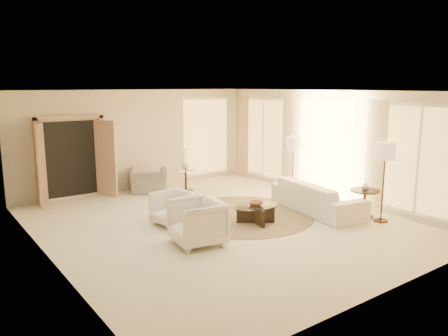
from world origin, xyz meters
TOP-DOWN VIEW (x-y plane):
  - room at (0.00, 0.00)m, footprint 7.04×8.04m
  - windows_right at (3.45, 0.10)m, footprint 0.10×6.40m
  - window_back_corner at (2.30, 3.95)m, footprint 1.70×0.10m
  - curtains_right at (3.40, 1.00)m, footprint 0.06×5.20m
  - french_doors at (-1.90, 3.82)m, footprint 1.95×0.66m
  - area_rug at (0.73, 0.21)m, footprint 4.14×4.14m
  - sofa at (2.34, -0.63)m, footprint 1.33×2.57m
  - armchair_left at (-0.85, 0.49)m, footprint 0.80×0.84m
  - armchair_right at (-1.07, -0.78)m, footprint 0.98×1.02m
  - accent_chair at (0.01, 3.40)m, footprint 1.18×1.02m
  - coffee_table at (0.62, -0.45)m, footprint 1.38×1.38m
  - end_table at (2.90, -1.53)m, footprint 0.65×0.65m
  - side_table at (0.88, 2.87)m, footprint 0.56×0.56m
  - floor_lamp_near at (2.90, 0.74)m, footprint 0.39×0.39m
  - floor_lamp_far at (2.90, -1.97)m, footprint 0.42×0.42m
  - bowl at (0.62, -0.45)m, footprint 0.35×0.35m
  - end_vase at (2.90, -1.53)m, footprint 0.22×0.22m
  - side_vase at (0.88, 2.87)m, footprint 0.27×0.27m

SIDE VIEW (x-z plane):
  - area_rug at x=0.73m, z-range 0.00..0.01m
  - coffee_table at x=0.62m, z-range 0.05..0.45m
  - sofa at x=2.34m, z-range 0.00..0.71m
  - armchair_left at x=-0.85m, z-range 0.00..0.78m
  - side_table at x=0.88m, z-range 0.07..0.72m
  - end_table at x=2.90m, z-range 0.11..0.73m
  - accent_chair at x=0.01m, z-range 0.00..0.87m
  - bowl at x=0.62m, z-range 0.40..0.48m
  - armchair_right at x=-1.07m, z-range 0.00..0.92m
  - end_vase at x=2.90m, z-range 0.61..0.80m
  - side_vase at x=0.88m, z-range 0.64..0.87m
  - french_doors at x=-1.90m, z-range -0.01..2.15m
  - curtains_right at x=3.40m, z-range 0.00..2.60m
  - windows_right at x=3.45m, z-range 0.15..2.55m
  - window_back_corner at x=2.30m, z-range 0.15..2.55m
  - floor_lamp_near at x=2.90m, z-range 0.56..2.15m
  - room at x=0.00m, z-range -0.02..2.81m
  - floor_lamp_far at x=2.90m, z-range 0.61..2.34m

